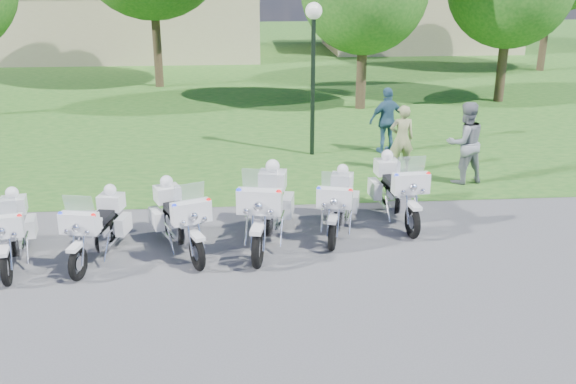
{
  "coord_description": "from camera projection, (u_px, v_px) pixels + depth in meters",
  "views": [
    {
      "loc": [
        -0.22,
        -10.1,
        4.98
      ],
      "look_at": [
        0.67,
        1.2,
        0.95
      ],
      "focal_mm": 40.0,
      "sensor_mm": 36.0,
      "label": 1
    }
  ],
  "objects": [
    {
      "name": "ground",
      "position": [
        255.0,
        267.0,
        11.17
      ],
      "size": [
        100.0,
        100.0,
        0.0
      ],
      "primitive_type": "plane",
      "color": "#535358",
      "rests_on": "ground"
    },
    {
      "name": "grass_lawn",
      "position": [
        241.0,
        57.0,
        36.54
      ],
      "size": [
        100.0,
        48.0,
        0.01
      ],
      "primitive_type": "cube",
      "color": "#225D1D",
      "rests_on": "ground"
    },
    {
      "name": "motorcycle_1",
      "position": [
        11.0,
        230.0,
        11.18
      ],
      "size": [
        0.96,
        2.13,
        1.44
      ],
      "rotation": [
        0.0,
        0.0,
        3.33
      ],
      "color": "black",
      "rests_on": "ground"
    },
    {
      "name": "motorcycle_2",
      "position": [
        98.0,
        227.0,
        11.37
      ],
      "size": [
        0.97,
        2.09,
        1.42
      ],
      "rotation": [
        0.0,
        0.0,
        2.93
      ],
      "color": "black",
      "rests_on": "ground"
    },
    {
      "name": "motorcycle_3",
      "position": [
        179.0,
        218.0,
        11.67
      ],
      "size": [
        1.27,
        2.12,
        1.51
      ],
      "rotation": [
        0.0,
        0.0,
        3.53
      ],
      "color": "black",
      "rests_on": "ground"
    },
    {
      "name": "motorcycle_4",
      "position": [
        267.0,
        207.0,
        11.94
      ],
      "size": [
        1.15,
        2.52,
        1.71
      ],
      "rotation": [
        0.0,
        0.0,
        2.94
      ],
      "color": "black",
      "rests_on": "ground"
    },
    {
      "name": "motorcycle_5",
      "position": [
        338.0,
        203.0,
        12.49
      ],
      "size": [
        1.06,
        2.1,
        1.44
      ],
      "rotation": [
        0.0,
        0.0,
        2.88
      ],
      "color": "black",
      "rests_on": "ground"
    },
    {
      "name": "motorcycle_6",
      "position": [
        397.0,
        189.0,
        13.08
      ],
      "size": [
        0.88,
        2.33,
        1.57
      ],
      "rotation": [
        0.0,
        0.0,
        3.23
      ],
      "color": "black",
      "rests_on": "ground"
    },
    {
      "name": "lamp_post",
      "position": [
        313.0,
        41.0,
        16.79
      ],
      "size": [
        0.44,
        0.44,
        4.08
      ],
      "color": "black",
      "rests_on": "ground"
    },
    {
      "name": "building_west",
      "position": [
        134.0,
        19.0,
        36.34
      ],
      "size": [
        14.56,
        8.32,
        4.1
      ],
      "color": "tan",
      "rests_on": "ground"
    },
    {
      "name": "building_east",
      "position": [
        418.0,
        15.0,
        39.48
      ],
      "size": [
        11.44,
        7.28,
        4.1
      ],
      "color": "tan",
      "rests_on": "ground"
    },
    {
      "name": "bystander_a",
      "position": [
        402.0,
        139.0,
        16.11
      ],
      "size": [
        0.63,
        0.42,
        1.7
      ],
      "primitive_type": "imported",
      "rotation": [
        0.0,
        0.0,
        3.16
      ],
      "color": "#999A68",
      "rests_on": "ground"
    },
    {
      "name": "bystander_b",
      "position": [
        465.0,
        143.0,
        15.2
      ],
      "size": [
        1.09,
        0.93,
        1.96
      ],
      "primitive_type": "imported",
      "rotation": [
        0.0,
        0.0,
        -2.93
      ],
      "color": "gray",
      "rests_on": "ground"
    },
    {
      "name": "bystander_c",
      "position": [
        387.0,
        121.0,
        17.7
      ],
      "size": [
        1.14,
        0.7,
        1.82
      ],
      "primitive_type": "imported",
      "rotation": [
        0.0,
        0.0,
        3.39
      ],
      "color": "#325A7A",
      "rests_on": "ground"
    }
  ]
}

